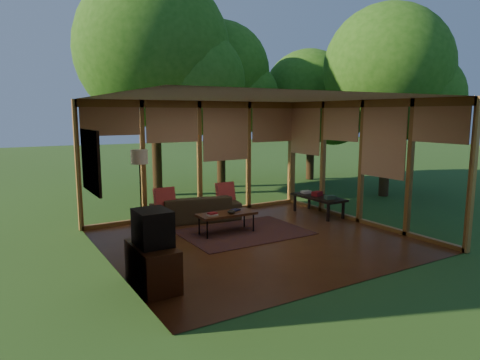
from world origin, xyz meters
TOP-DOWN VIEW (x-y plane):
  - floor at (0.00, 0.00)m, footprint 5.50×5.50m
  - ceiling at (0.00, 0.00)m, footprint 5.50×5.50m
  - wall_left at (-2.75, 0.00)m, footprint 0.04×5.00m
  - wall_front at (0.00, -2.50)m, footprint 5.50×0.04m
  - window_wall_back at (0.00, 2.50)m, footprint 5.50×0.12m
  - window_wall_right at (2.75, 0.00)m, footprint 0.12×5.00m
  - exterior_lawn at (8.00, 8.00)m, footprint 40.00×40.00m
  - tree_nw at (-0.01, 5.45)m, footprint 4.40×4.40m
  - tree_ne at (2.33, 5.80)m, footprint 3.23×3.23m
  - tree_se at (5.58, 1.84)m, footprint 3.59×3.59m
  - tree_far at (5.77, 5.46)m, footprint 3.23×3.23m
  - rug at (0.07, 0.59)m, footprint 2.48×1.76m
  - sofa at (-0.36, 2.00)m, footprint 2.09×1.15m
  - pillow_left at (-1.11, 1.95)m, footprint 0.44×0.24m
  - pillow_right at (0.39, 1.95)m, footprint 0.43×0.23m
  - ct_book_lower at (-0.61, 0.67)m, footprint 0.22×0.17m
  - ct_book_upper at (-0.61, 0.67)m, footprint 0.19×0.16m
  - ct_book_side at (-0.01, 0.80)m, footprint 0.22×0.19m
  - ct_bowl at (-0.21, 0.62)m, footprint 0.16×0.16m
  - media_cabinet at (-2.47, -1.09)m, footprint 0.50×1.00m
  - television at (-2.45, -1.09)m, footprint 0.45×0.55m
  - console_book_a at (2.40, 0.59)m, footprint 0.26×0.22m
  - console_book_b at (2.40, 1.04)m, footprint 0.27×0.22m
  - console_book_c at (2.40, 1.44)m, footprint 0.24×0.18m
  - floor_lamp at (-1.55, 2.22)m, footprint 0.36×0.36m
  - coffee_table at (-0.26, 0.72)m, footprint 1.20×0.50m
  - side_console at (2.40, 0.99)m, footprint 0.60×1.40m
  - wall_painting at (-2.71, 1.40)m, footprint 0.06×1.35m

SIDE VIEW (x-z plane):
  - exterior_lawn at x=8.00m, z-range -0.01..-0.01m
  - floor at x=0.00m, z-range 0.00..0.00m
  - rug at x=0.07m, z-range 0.00..0.01m
  - sofa at x=-0.36m, z-range 0.00..0.58m
  - media_cabinet at x=-2.47m, z-range 0.00..0.60m
  - coffee_table at x=-0.26m, z-range 0.18..0.60m
  - side_console at x=2.40m, z-range 0.18..0.64m
  - ct_book_side at x=-0.01m, z-range 0.42..0.45m
  - ct_book_lower at x=-0.61m, z-range 0.42..0.46m
  - ct_bowl at x=-0.21m, z-range 0.42..0.50m
  - ct_book_upper at x=-0.61m, z-range 0.45..0.48m
  - console_book_c at x=2.40m, z-range 0.45..0.52m
  - console_book_a at x=2.40m, z-range 0.45..0.54m
  - console_book_b at x=2.40m, z-range 0.46..0.56m
  - pillow_right at x=0.39m, z-range 0.37..0.82m
  - pillow_left at x=-1.11m, z-range 0.37..0.84m
  - television at x=-2.45m, z-range 0.60..1.10m
  - wall_left at x=-2.75m, z-range 0.00..2.70m
  - wall_front at x=0.00m, z-range 0.00..2.70m
  - window_wall_back at x=0.00m, z-range 0.00..2.70m
  - window_wall_right at x=2.75m, z-range 0.00..2.70m
  - floor_lamp at x=-1.55m, z-range 0.58..2.23m
  - wall_painting at x=-2.71m, z-range 0.98..2.12m
  - ceiling at x=0.00m, z-range 2.70..2.70m
  - tree_far at x=5.77m, z-range 0.71..5.38m
  - tree_se at x=5.58m, z-range 0.92..6.37m
  - tree_ne at x=2.33m, z-range 1.04..6.38m
  - tree_nw at x=-0.01m, z-range 0.99..7.40m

